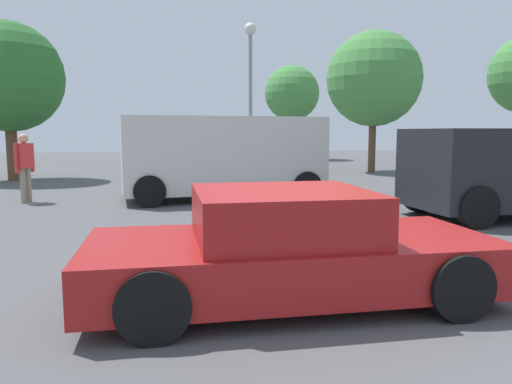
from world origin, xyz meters
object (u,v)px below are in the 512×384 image
(sedan_foreground, at_px, (288,249))
(light_post_near, at_px, (250,72))
(pedestrian, at_px, (24,162))
(van_white, at_px, (223,155))

(sedan_foreground, bearing_deg, light_post_near, 82.04)
(pedestrian, height_order, light_post_near, light_post_near)
(van_white, relative_size, pedestrian, 3.09)
(sedan_foreground, height_order, pedestrian, pedestrian)
(pedestrian, bearing_deg, van_white, -148.45)
(pedestrian, bearing_deg, light_post_near, -108.77)
(sedan_foreground, relative_size, light_post_near, 0.74)
(sedan_foreground, bearing_deg, van_white, 88.45)
(van_white, bearing_deg, sedan_foreground, -97.43)
(sedan_foreground, height_order, van_white, van_white)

